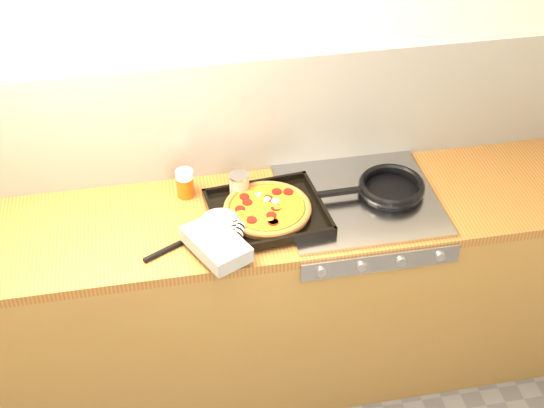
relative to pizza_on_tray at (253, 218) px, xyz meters
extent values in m
plane|color=beige|center=(-0.02, 0.38, 0.30)|extent=(3.20, 0.00, 3.20)
cube|color=silver|center=(-0.02, 0.37, 0.20)|extent=(3.20, 0.02, 0.50)
cube|color=brown|center=(-0.02, 0.08, -0.52)|extent=(3.20, 0.60, 0.86)
cube|color=brown|center=(-0.02, 0.08, -0.07)|extent=(3.20, 0.60, 0.04)
cube|color=#A2A3A8|center=(0.43, -0.22, -0.10)|extent=(0.60, 0.03, 0.08)
cylinder|color=#A5A5AA|center=(0.21, -0.23, -0.10)|extent=(0.04, 0.02, 0.04)
cylinder|color=#A5A5AA|center=(0.36, -0.23, -0.10)|extent=(0.04, 0.02, 0.04)
cylinder|color=#A5A5AA|center=(0.51, -0.23, -0.10)|extent=(0.04, 0.02, 0.04)
cylinder|color=#A5A5AA|center=(0.66, -0.23, -0.10)|extent=(0.04, 0.02, 0.04)
cube|color=#A2A3A8|center=(0.43, 0.08, -0.04)|extent=(0.60, 0.56, 0.02)
cube|color=black|center=(0.06, 0.04, -0.02)|extent=(0.46, 0.41, 0.01)
cube|color=black|center=(0.04, 0.22, -0.01)|extent=(0.43, 0.06, 0.02)
cube|color=black|center=(0.08, -0.14, -0.01)|extent=(0.43, 0.06, 0.02)
cube|color=black|center=(0.27, 0.06, -0.01)|extent=(0.05, 0.37, 0.02)
cube|color=black|center=(-0.14, 0.02, -0.01)|extent=(0.05, 0.37, 0.02)
cylinder|color=brown|center=(0.06, 0.04, -0.01)|extent=(0.35, 0.35, 0.02)
torus|color=brown|center=(0.06, 0.04, 0.00)|extent=(0.37, 0.37, 0.03)
cylinder|color=orange|center=(0.06, 0.04, 0.01)|extent=(0.31, 0.31, 0.01)
cylinder|color=maroon|center=(0.09, 0.03, 0.01)|extent=(0.04, 0.04, 0.01)
cylinder|color=maroon|center=(-0.01, 0.12, 0.01)|extent=(0.04, 0.04, 0.01)
cylinder|color=maroon|center=(0.07, -0.05, 0.01)|extent=(0.04, 0.04, 0.01)
cylinder|color=maroon|center=(-0.04, 0.04, 0.01)|extent=(0.04, 0.04, 0.01)
cylinder|color=maroon|center=(0.11, 0.12, 0.01)|extent=(0.04, 0.04, 0.01)
cylinder|color=maroon|center=(0.07, 0.09, 0.01)|extent=(0.04, 0.04, 0.01)
cylinder|color=maroon|center=(-0.01, -0.03, 0.01)|extent=(0.04, 0.04, 0.01)
cylinder|color=maroon|center=(0.16, 0.11, 0.01)|extent=(0.04, 0.04, 0.01)
cylinder|color=maroon|center=(0.07, -0.05, 0.01)|extent=(0.04, 0.04, 0.01)
cylinder|color=maroon|center=(0.07, -0.01, 0.01)|extent=(0.04, 0.04, 0.01)
cylinder|color=maroon|center=(-0.01, 0.08, 0.01)|extent=(0.04, 0.04, 0.01)
ellipsoid|color=#C78712|center=(-0.02, 0.02, 0.01)|extent=(0.04, 0.03, 0.01)
ellipsoid|color=#C78712|center=(-0.04, 0.02, 0.01)|extent=(0.04, 0.03, 0.01)
ellipsoid|color=#C78712|center=(0.05, 0.09, 0.01)|extent=(0.04, 0.03, 0.01)
ellipsoid|color=#C78712|center=(0.04, 0.13, 0.01)|extent=(0.04, 0.03, 0.01)
ellipsoid|color=#C78712|center=(0.06, -0.04, 0.01)|extent=(0.04, 0.03, 0.01)
ellipsoid|color=#C78712|center=(0.10, 0.03, 0.01)|extent=(0.04, 0.03, 0.01)
ellipsoid|color=#C78712|center=(0.09, 0.04, 0.01)|extent=(0.04, 0.03, 0.01)
ellipsoid|color=#C78712|center=(-0.01, 0.01, 0.01)|extent=(0.04, 0.03, 0.01)
ellipsoid|color=#C78712|center=(0.06, 0.12, 0.01)|extent=(0.04, 0.03, 0.01)
ellipsoid|color=silver|center=(0.04, 0.12, 0.01)|extent=(0.04, 0.04, 0.01)
ellipsoid|color=silver|center=(0.07, 0.08, 0.01)|extent=(0.04, 0.04, 0.01)
ellipsoid|color=silver|center=(0.10, 0.07, 0.01)|extent=(0.04, 0.04, 0.01)
cube|color=black|center=(-0.15, -0.14, 0.01)|extent=(0.25, 0.29, 0.06)
ellipsoid|color=black|center=(-0.12, -0.02, 0.01)|extent=(0.16, 0.16, 0.06)
cylinder|color=black|center=(-0.08, -0.10, 0.01)|extent=(0.09, 0.12, 0.06)
cylinder|color=black|center=(0.57, 0.09, -0.03)|extent=(0.24, 0.24, 0.01)
torus|color=black|center=(0.57, 0.09, 0.00)|extent=(0.27, 0.27, 0.03)
cube|color=black|center=(0.36, 0.09, 0.00)|extent=(0.19, 0.03, 0.02)
cylinder|color=#9F1C0C|center=(-0.02, 0.19, 0.01)|extent=(0.10, 0.10, 0.10)
cylinder|color=#B2B2B7|center=(-0.02, 0.19, 0.06)|extent=(0.10, 0.10, 0.01)
cylinder|color=#B2B2B7|center=(-0.02, 0.19, -0.04)|extent=(0.10, 0.10, 0.01)
cylinder|color=#E1490D|center=(-0.23, 0.24, 0.00)|extent=(0.08, 0.08, 0.09)
cylinder|color=silver|center=(-0.23, 0.24, 0.06)|extent=(0.09, 0.09, 0.03)
cylinder|color=tan|center=(-0.01, 0.24, -0.04)|extent=(0.26, 0.07, 0.02)
ellipsoid|color=tan|center=(0.13, 0.26, -0.04)|extent=(0.06, 0.05, 0.02)
cube|color=black|center=(-0.21, -0.01, -0.04)|extent=(0.13, 0.12, 0.01)
cylinder|color=black|center=(-0.33, -0.08, -0.04)|extent=(0.17, 0.10, 0.02)
camera|label=1|loc=(-0.33, -2.15, 1.78)|focal=50.00mm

